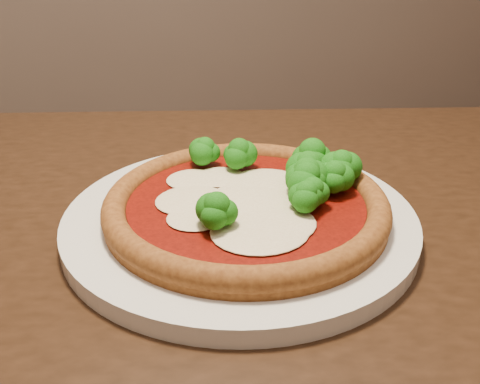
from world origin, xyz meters
name	(u,v)px	position (x,y,z in m)	size (l,w,h in m)	color
dining_table	(181,291)	(-0.22, 0.03, 0.65)	(1.44, 1.02, 0.75)	black
plate	(240,219)	(-0.16, -0.02, 0.76)	(0.35, 0.35, 0.02)	silver
pizza	(256,198)	(-0.15, -0.03, 0.78)	(0.28, 0.28, 0.06)	brown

